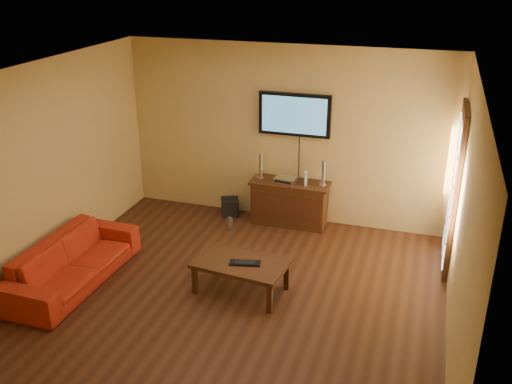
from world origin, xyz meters
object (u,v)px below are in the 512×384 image
at_px(speaker_left, 261,167).
at_px(bottle, 230,223).
at_px(av_receiver, 286,180).
at_px(subwoofer, 230,207).
at_px(media_console, 289,203).
at_px(coffee_table, 241,265).
at_px(keyboard, 245,263).
at_px(television, 295,115).
at_px(speaker_right, 323,174).
at_px(sofa, 72,255).
at_px(game_console, 306,178).

relative_size(speaker_left, bottle, 1.80).
relative_size(av_receiver, bottle, 1.42).
distance_m(av_receiver, subwoofer, 1.09).
distance_m(media_console, av_receiver, 0.38).
distance_m(coffee_table, keyboard, 0.10).
distance_m(media_console, coffee_table, 2.05).
height_order(television, keyboard, television).
xyz_separation_m(av_receiver, keyboard, (0.05, -2.07, -0.30)).
bearing_deg(media_console, speaker_left, 176.35).
height_order(speaker_right, bottle, speaker_right).
height_order(media_console, sofa, sofa).
height_order(media_console, television, television).
relative_size(sofa, bottle, 9.01).
distance_m(speaker_left, av_receiver, 0.43).
distance_m(speaker_right, bottle, 1.59).
bearing_deg(media_console, bottle, -149.06).
relative_size(media_console, av_receiver, 3.82).
distance_m(game_console, keyboard, 2.11).
relative_size(television, game_console, 5.53).
bearing_deg(speaker_left, game_console, -4.15).
bearing_deg(media_console, sofa, -130.95).
relative_size(speaker_right, keyboard, 0.97).
bearing_deg(subwoofer, television, -13.58).
xyz_separation_m(sofa, bottle, (1.36, 2.01, -0.29)).
relative_size(media_console, keyboard, 3.02).
distance_m(speaker_right, keyboard, 2.21).
bearing_deg(subwoofer, coffee_table, -89.71).
relative_size(sofa, speaker_left, 5.00).
distance_m(sofa, game_console, 3.47).
bearing_deg(game_console, keyboard, -114.27).
height_order(subwoofer, bottle, subwoofer).
height_order(game_console, keyboard, game_console).
distance_m(speaker_left, game_console, 0.72).
bearing_deg(game_console, sofa, -151.43).
bearing_deg(sofa, speaker_right, -45.57).
relative_size(coffee_table, speaker_left, 2.97).
xyz_separation_m(speaker_left, keyboard, (0.46, -2.11, -0.44)).
height_order(sofa, bottle, sofa).
distance_m(coffee_table, bottle, 1.75).
relative_size(coffee_table, av_receiver, 3.77).
bearing_deg(keyboard, bottle, 116.07).
bearing_deg(sofa, subwoofer, -24.04).
distance_m(coffee_table, subwoofer, 2.27).
bearing_deg(television, bottle, -140.10).
relative_size(television, subwoofer, 4.00).
height_order(media_console, av_receiver, av_receiver).
bearing_deg(speaker_right, game_console, -170.50).
bearing_deg(sofa, bottle, -32.99).
height_order(television, sofa, television).
bearing_deg(coffee_table, game_console, 80.94).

